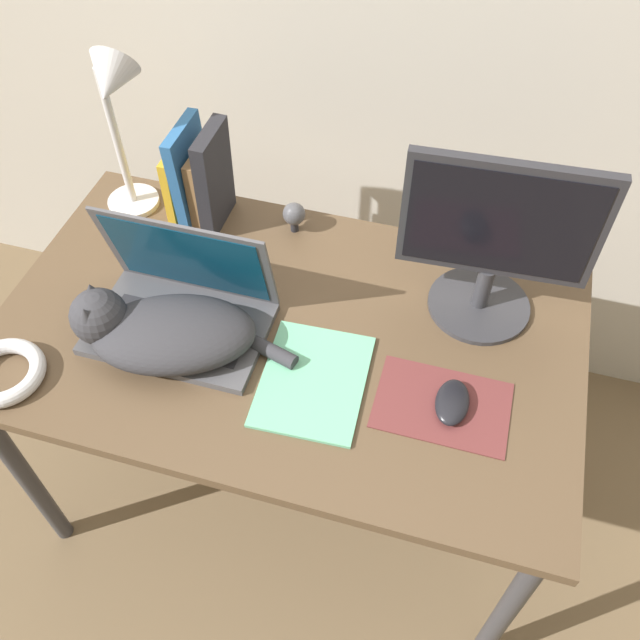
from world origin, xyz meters
name	(u,v)px	position (x,y,z in m)	size (l,w,h in m)	color
ground_plane	(253,608)	(0.00, 0.00, 0.00)	(12.00, 12.00, 0.00)	brown
desk	(288,348)	(0.00, 0.39, 0.66)	(1.28, 0.77, 0.73)	brown
laptop	(182,307)	(-0.22, 0.34, 0.78)	(0.38, 0.25, 0.25)	#4C4C51
cat	(161,331)	(-0.23, 0.26, 0.79)	(0.47, 0.30, 0.14)	#333338
external_monitor	(496,241)	(0.39, 0.56, 0.93)	(0.40, 0.23, 0.40)	#333338
mousepad	(442,405)	(0.36, 0.28, 0.73)	(0.27, 0.18, 0.00)	brown
computer_mouse	(452,402)	(0.38, 0.28, 0.75)	(0.07, 0.11, 0.03)	black
book_row	(199,179)	(-0.31, 0.67, 0.85)	(0.12, 0.16, 0.26)	gold
desk_lamp	(115,109)	(-0.47, 0.64, 1.03)	(0.17, 0.17, 0.45)	silver
cable_coil	(3,373)	(-0.52, 0.10, 0.75)	(0.17, 0.17, 0.03)	silver
notepad	(313,380)	(0.10, 0.26, 0.73)	(0.22, 0.28, 0.01)	#6BBC93
webcam	(294,215)	(-0.08, 0.69, 0.78)	(0.06, 0.06, 0.08)	#232328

